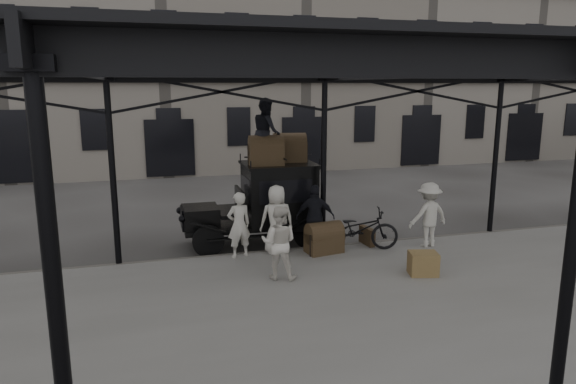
% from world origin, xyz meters
% --- Properties ---
extents(ground, '(120.00, 120.00, 0.00)m').
position_xyz_m(ground, '(0.00, 0.00, 0.00)').
color(ground, '#383533').
rests_on(ground, ground).
extents(platform, '(28.00, 8.00, 0.15)m').
position_xyz_m(platform, '(0.00, -2.00, 0.07)').
color(platform, slate).
rests_on(platform, ground).
extents(canopy, '(22.50, 9.00, 4.74)m').
position_xyz_m(canopy, '(0.00, -1.72, 4.60)').
color(canopy, black).
rests_on(canopy, ground).
extents(building_frontage, '(64.00, 8.00, 14.00)m').
position_xyz_m(building_frontage, '(0.00, 18.00, 7.00)').
color(building_frontage, slate).
rests_on(building_frontage, ground).
extents(taxi, '(3.65, 1.55, 2.18)m').
position_xyz_m(taxi, '(-1.20, 3.07, 1.20)').
color(taxi, black).
rests_on(taxi, ground).
extents(porter_left, '(0.64, 0.48, 1.59)m').
position_xyz_m(porter_left, '(-2.22, 1.71, 0.95)').
color(porter_left, beige).
rests_on(porter_left, platform).
extents(porter_midleft, '(0.95, 0.86, 1.59)m').
position_xyz_m(porter_midleft, '(-1.65, 0.11, 0.94)').
color(porter_midleft, silver).
rests_on(porter_midleft, platform).
extents(porter_centre, '(0.84, 0.57, 1.69)m').
position_xyz_m(porter_centre, '(-1.26, 1.80, 0.99)').
color(porter_centre, beige).
rests_on(porter_centre, platform).
extents(porter_official, '(1.04, 0.70, 1.65)m').
position_xyz_m(porter_official, '(-0.27, 1.80, 0.97)').
color(porter_official, black).
rests_on(porter_official, platform).
extents(porter_right, '(1.13, 0.73, 1.66)m').
position_xyz_m(porter_right, '(2.56, 1.23, 0.98)').
color(porter_right, beige).
rests_on(porter_right, platform).
extents(bicycle, '(2.10, 1.17, 1.04)m').
position_xyz_m(bicycle, '(0.77, 1.49, 0.67)').
color(bicycle, black).
rests_on(bicycle, platform).
extents(porter_roof, '(0.65, 0.83, 1.72)m').
position_xyz_m(porter_roof, '(-1.23, 2.97, 3.04)').
color(porter_roof, black).
rests_on(porter_roof, taxi).
extents(steamer_trunk_roof_near, '(0.90, 0.58, 0.64)m').
position_xyz_m(steamer_trunk_roof_near, '(-1.28, 2.82, 2.50)').
color(steamer_trunk_roof_near, '#473421').
rests_on(steamer_trunk_roof_near, taxi).
extents(steamer_trunk_roof_far, '(0.93, 0.63, 0.64)m').
position_xyz_m(steamer_trunk_roof_far, '(-0.53, 3.27, 2.50)').
color(steamer_trunk_roof_far, '#473421').
rests_on(steamer_trunk_roof_far, taxi).
extents(steamer_trunk_platform, '(0.94, 0.64, 0.64)m').
position_xyz_m(steamer_trunk_platform, '(-0.14, 1.50, 0.47)').
color(steamer_trunk_platform, '#473421').
rests_on(steamer_trunk_platform, platform).
extents(wicker_hamper, '(0.69, 0.58, 0.50)m').
position_xyz_m(wicker_hamper, '(1.43, -0.53, 0.40)').
color(wicker_hamper, olive).
rests_on(wicker_hamper, platform).
extents(suitcase_upright, '(0.21, 0.61, 0.45)m').
position_xyz_m(suitcase_upright, '(1.15, 1.80, 0.38)').
color(suitcase_upright, '#473421').
rests_on(suitcase_upright, platform).
extents(suitcase_flat, '(0.62, 0.26, 0.40)m').
position_xyz_m(suitcase_flat, '(-0.26, 1.27, 0.35)').
color(suitcase_flat, '#473421').
rests_on(suitcase_flat, platform).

